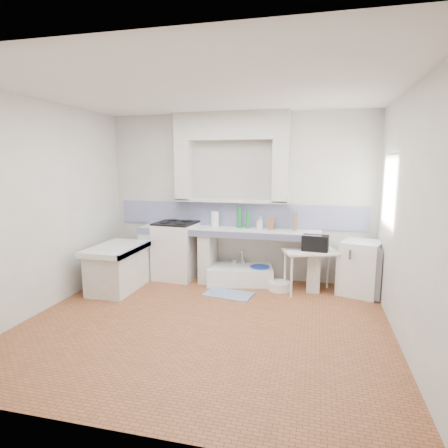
% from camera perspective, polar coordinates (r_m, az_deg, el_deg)
% --- Properties ---
extents(floor, '(4.50, 4.50, 0.00)m').
position_cam_1_polar(floor, '(4.88, -2.89, -14.75)').
color(floor, '#9A5631').
rests_on(floor, ground).
extents(ceiling, '(4.50, 4.50, 0.00)m').
position_cam_1_polar(ceiling, '(4.53, -3.20, 19.59)').
color(ceiling, silver).
rests_on(ceiling, ground).
extents(wall_back, '(4.50, 0.00, 4.50)m').
position_cam_1_polar(wall_back, '(6.43, 2.13, 4.06)').
color(wall_back, silver).
rests_on(wall_back, ground).
extents(wall_front, '(4.50, 0.00, 4.50)m').
position_cam_1_polar(wall_front, '(2.68, -15.51, -3.86)').
color(wall_front, silver).
rests_on(wall_front, ground).
extents(wall_left, '(0.00, 4.50, 4.50)m').
position_cam_1_polar(wall_left, '(5.58, -25.78, 2.31)').
color(wall_left, silver).
rests_on(wall_left, ground).
extents(wall_right, '(0.00, 4.50, 4.50)m').
position_cam_1_polar(wall_right, '(4.41, 26.18, 0.65)').
color(wall_right, silver).
rests_on(wall_right, ground).
extents(alcove_mass, '(1.90, 0.25, 0.45)m').
position_cam_1_polar(alcove_mass, '(6.32, 1.04, 14.64)').
color(alcove_mass, silver).
rests_on(alcove_mass, ground).
extents(window_frame, '(0.35, 0.86, 1.06)m').
position_cam_1_polar(window_frame, '(5.60, 25.51, 4.41)').
color(window_frame, '#3D2013').
rests_on(window_frame, ground).
extents(lace_valance, '(0.01, 0.84, 0.24)m').
position_cam_1_polar(lace_valance, '(5.56, 24.31, 8.40)').
color(lace_valance, white).
rests_on(lace_valance, ground).
extents(counter_slab, '(3.00, 0.60, 0.08)m').
position_cam_1_polar(counter_slab, '(6.23, 0.64, -1.12)').
color(counter_slab, white).
rests_on(counter_slab, ground).
extents(counter_lip, '(3.00, 0.04, 0.10)m').
position_cam_1_polar(counter_lip, '(5.96, 0.03, -1.60)').
color(counter_lip, navy).
rests_on(counter_lip, ground).
extents(counter_pier_left, '(0.20, 0.55, 0.82)m').
position_cam_1_polar(counter_pier_left, '(6.78, -11.01, -4.33)').
color(counter_pier_left, silver).
rests_on(counter_pier_left, ground).
extents(counter_pier_mid, '(0.20, 0.55, 0.82)m').
position_cam_1_polar(counter_pier_mid, '(6.41, -2.43, -4.94)').
color(counter_pier_mid, silver).
rests_on(counter_pier_mid, ground).
extents(counter_pier_right, '(0.20, 0.55, 0.82)m').
position_cam_1_polar(counter_pier_right, '(6.17, 13.45, -5.77)').
color(counter_pier_right, silver).
rests_on(counter_pier_right, ground).
extents(peninsula_top, '(0.70, 1.10, 0.08)m').
position_cam_1_polar(peninsula_top, '(6.12, -15.92, -3.60)').
color(peninsula_top, white).
rests_on(peninsula_top, ground).
extents(peninsula_base, '(0.60, 1.00, 0.62)m').
position_cam_1_polar(peninsula_base, '(6.20, -15.78, -6.75)').
color(peninsula_base, silver).
rests_on(peninsula_base, ground).
extents(peninsula_lip, '(0.04, 1.10, 0.10)m').
position_cam_1_polar(peninsula_lip, '(5.96, -13.16, -3.81)').
color(peninsula_lip, navy).
rests_on(peninsula_lip, ground).
extents(backsplash, '(4.27, 0.03, 0.40)m').
position_cam_1_polar(backsplash, '(6.45, 2.08, 1.39)').
color(backsplash, navy).
rests_on(backsplash, ground).
extents(stove, '(0.73, 0.71, 0.95)m').
position_cam_1_polar(stove, '(6.57, -7.21, -4.06)').
color(stove, white).
rests_on(stove, ground).
extents(sink, '(1.16, 0.78, 0.26)m').
position_cam_1_polar(sink, '(6.33, 2.42, -7.80)').
color(sink, white).
rests_on(sink, ground).
extents(side_table, '(0.90, 0.69, 0.04)m').
position_cam_1_polar(side_table, '(5.97, 12.94, -7.05)').
color(side_table, white).
rests_on(side_table, ground).
extents(fridge, '(0.68, 0.68, 0.82)m').
position_cam_1_polar(fridge, '(6.09, 20.01, -6.26)').
color(fridge, white).
rests_on(fridge, ground).
extents(bucket_red, '(0.30, 0.30, 0.26)m').
position_cam_1_polar(bucket_red, '(6.44, 0.73, -7.46)').
color(bucket_red, red).
rests_on(bucket_red, ground).
extents(bucket_orange, '(0.33, 0.33, 0.26)m').
position_cam_1_polar(bucket_orange, '(6.28, 2.95, -7.92)').
color(bucket_orange, orange).
rests_on(bucket_orange, ground).
extents(bucket_blue, '(0.39, 0.39, 0.30)m').
position_cam_1_polar(bucket_blue, '(6.29, 5.45, -7.73)').
color(bucket_blue, blue).
rests_on(bucket_blue, ground).
extents(basin_white, '(0.38, 0.38, 0.13)m').
position_cam_1_polar(basin_white, '(6.07, 8.36, -9.25)').
color(basin_white, white).
rests_on(basin_white, ground).
extents(water_bottle_a, '(0.10, 0.10, 0.33)m').
position_cam_1_polar(water_bottle_a, '(6.52, 1.57, -6.94)').
color(water_bottle_a, silver).
rests_on(water_bottle_a, ground).
extents(water_bottle_b, '(0.11, 0.11, 0.32)m').
position_cam_1_polar(water_bottle_b, '(6.49, 2.89, -7.05)').
color(water_bottle_b, silver).
rests_on(water_bottle_b, ground).
extents(black_bag, '(0.41, 0.26, 0.24)m').
position_cam_1_polar(black_bag, '(5.86, 13.65, -2.82)').
color(black_bag, black).
rests_on(black_bag, side_table).
extents(green_bottle_a, '(0.10, 0.10, 0.37)m').
position_cam_1_polar(green_bottle_a, '(6.31, 2.34, 1.06)').
color(green_bottle_a, '#1B7036').
rests_on(green_bottle_a, counter_slab).
extents(green_bottle_b, '(0.08, 0.08, 0.28)m').
position_cam_1_polar(green_bottle_b, '(6.27, 3.63, 0.61)').
color(green_bottle_b, '#1B7036').
rests_on(green_bottle_b, counter_slab).
extents(knife_block, '(0.10, 0.09, 0.19)m').
position_cam_1_polar(knife_block, '(6.19, 7.17, -0.00)').
color(knife_block, brown).
rests_on(knife_block, counter_slab).
extents(cutting_board, '(0.05, 0.21, 0.29)m').
position_cam_1_polar(cutting_board, '(6.20, 10.70, 0.38)').
color(cutting_board, brown).
rests_on(cutting_board, counter_slab).
extents(paper_towel, '(0.15, 0.15, 0.27)m').
position_cam_1_polar(paper_towel, '(6.41, -1.36, 0.74)').
color(paper_towel, white).
rests_on(paper_towel, counter_slab).
extents(soap_bottle, '(0.12, 0.12, 0.21)m').
position_cam_1_polar(soap_bottle, '(6.26, 5.55, 0.23)').
color(soap_bottle, white).
rests_on(soap_bottle, counter_slab).
extents(rug, '(0.78, 0.53, 0.01)m').
position_cam_1_polar(rug, '(5.83, 0.70, -10.58)').
color(rug, '#2A4989').
rests_on(rug, ground).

